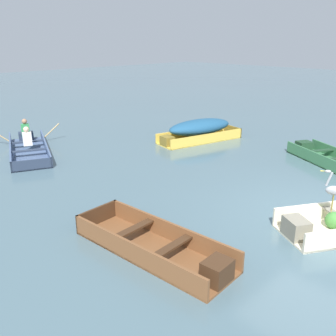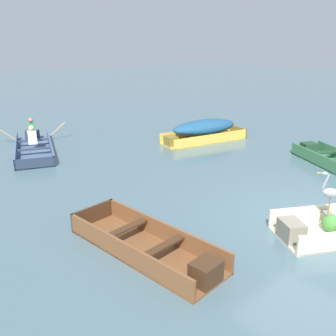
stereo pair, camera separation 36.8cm
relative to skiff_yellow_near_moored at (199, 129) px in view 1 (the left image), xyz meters
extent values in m
plane|color=#47606B|center=(-2.96, -5.90, -0.45)|extent=(80.00, 80.00, 0.00)
cube|color=gray|center=(-4.16, -5.91, -0.23)|extent=(0.56, 0.61, 0.36)
sphere|color=#428438|center=(-3.34, -6.28, -0.24)|extent=(0.34, 0.34, 0.34)
cube|color=#E5BC47|center=(0.03, -0.01, -0.43)|extent=(3.33, 1.70, 0.04)
cube|color=#E5BC47|center=(-0.08, -0.48, -0.27)|extent=(3.12, 0.76, 0.36)
cube|color=#E5BC47|center=(0.13, 0.47, -0.27)|extent=(3.12, 0.76, 0.36)
cube|color=olive|center=(1.56, -0.36, -0.27)|extent=(0.28, 1.00, 0.36)
cube|color=olive|center=(-1.35, 0.31, -0.25)|extent=(0.45, 0.53, 0.33)
cube|color=olive|center=(-0.44, 0.10, -0.18)|extent=(0.36, 0.93, 0.04)
cube|color=olive|center=(0.49, -0.11, -0.18)|extent=(0.36, 0.93, 0.04)
ellipsoid|color=navy|center=(0.03, -0.01, 0.08)|extent=(2.76, 1.53, 0.54)
cube|color=#387047|center=(0.76, -4.48, -0.43)|extent=(2.19, 2.95, 0.04)
cube|color=#387047|center=(0.33, -4.26, -0.26)|extent=(1.33, 2.50, 0.37)
cube|color=#1E3D27|center=(1.32, -3.40, -0.24)|extent=(0.57, 0.53, 0.33)
cube|color=#1E3D27|center=(0.95, -4.11, -0.17)|extent=(0.89, 0.57, 0.04)
cube|color=brown|center=(-6.39, -4.34, -0.43)|extent=(1.19, 3.14, 0.04)
cube|color=brown|center=(-5.92, -4.31, -0.25)|extent=(0.24, 3.08, 0.39)
cube|color=brown|center=(-6.87, -4.37, -0.25)|extent=(0.24, 3.08, 0.39)
cube|color=#3F2716|center=(-6.49, -2.83, -0.25)|extent=(1.00, 0.11, 0.39)
cube|color=#3F2716|center=(-6.31, -5.70, -0.23)|extent=(0.47, 0.39, 0.35)
cube|color=#3F2716|center=(-6.36, -4.80, -0.16)|extent=(0.91, 0.22, 0.04)
cube|color=#3F2716|center=(-6.42, -3.88, -0.16)|extent=(0.91, 0.22, 0.04)
cube|color=#475B7F|center=(-5.14, 2.98, -0.43)|extent=(2.53, 3.94, 0.04)
cube|color=#475B7F|center=(-5.64, 3.20, -0.29)|extent=(1.53, 3.51, 0.32)
cube|color=#475B7F|center=(-4.64, 2.77, -0.29)|extent=(1.53, 3.51, 0.32)
cube|color=#273246|center=(-5.87, 1.26, -0.29)|extent=(1.07, 0.49, 0.32)
cube|color=#273246|center=(-4.47, 4.56, -0.27)|extent=(0.61, 0.53, 0.29)
cube|color=#273246|center=(-4.92, 3.51, -0.21)|extent=(1.02, 0.55, 0.04)
cube|color=#273246|center=(-5.36, 2.46, -0.21)|extent=(1.02, 0.55, 0.04)
cube|color=white|center=(-5.14, 2.98, 0.03)|extent=(0.33, 0.27, 0.44)
sphere|color=beige|center=(-5.14, 2.98, 0.35)|extent=(0.18, 0.18, 0.18)
cube|color=#338C4C|center=(-4.62, 4.21, 0.03)|extent=(0.33, 0.27, 0.44)
sphere|color=#9E7051|center=(-4.62, 4.21, 0.35)|extent=(0.18, 0.18, 0.18)
cylinder|color=tan|center=(-3.82, 3.87, -0.08)|extent=(0.61, 0.29, 0.55)
cylinder|color=olive|center=(-3.44, -6.24, 0.13)|extent=(0.02, 0.02, 0.35)
cylinder|color=olive|center=(-3.39, -6.21, 0.13)|extent=(0.02, 0.02, 0.35)
ellipsoid|color=#93999E|center=(-3.41, -6.22, 0.40)|extent=(0.28, 0.35, 0.18)
cylinder|color=#93999E|center=(-3.47, -6.12, 0.62)|extent=(0.09, 0.12, 0.28)
ellipsoid|color=#93999E|center=(-3.49, -6.09, 0.77)|extent=(0.11, 0.13, 0.06)
cone|color=gold|center=(-3.53, -6.02, 0.77)|extent=(0.07, 0.10, 0.02)
camera|label=1|loc=(-10.30, -8.61, 3.13)|focal=40.00mm
camera|label=2|loc=(-10.03, -8.86, 3.13)|focal=40.00mm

